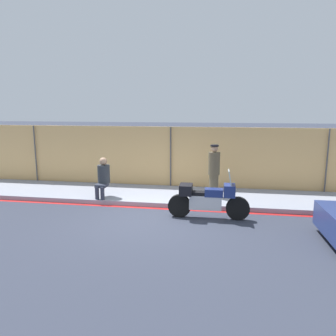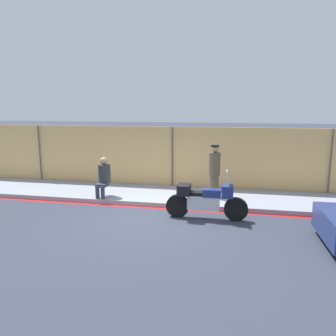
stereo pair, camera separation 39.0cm
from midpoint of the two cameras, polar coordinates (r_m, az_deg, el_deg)
name	(u,v)px [view 2 (the right image)]	position (r m, az deg, el deg)	size (l,w,h in m)	color
ground_plane	(150,219)	(9.66, -2.06, -8.81)	(120.00, 120.00, 0.00)	#333847
sidewalk	(166,195)	(11.80, 0.58, -4.81)	(42.43, 2.44, 0.15)	#8E93A3
curb_paint_stripe	(157,208)	(10.59, -0.78, -7.03)	(42.43, 0.18, 0.01)	red
storefront_fence	(173,158)	(12.82, 1.70, 1.71)	(40.30, 0.17, 2.46)	#E5B26B
motorcycle	(206,199)	(9.57, 7.75, -5.45)	(2.37, 0.51, 1.45)	black
officer_standing	(214,171)	(11.30, 9.06, -0.45)	(0.39, 0.39, 1.80)	brown
person_seated_on_curb	(104,175)	(11.48, -10.17, -1.19)	(0.42, 0.71, 1.36)	#2D3342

